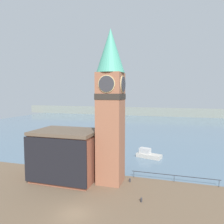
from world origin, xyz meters
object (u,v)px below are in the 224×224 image
object	(u,v)px
clock_tower	(111,102)
mooring_bollard_near	(141,200)
boat_near	(148,154)
pier_building	(66,155)
mooring_bollard_far	(130,180)

from	to	relation	value
clock_tower	mooring_bollard_near	world-z (taller)	clock_tower
mooring_bollard_near	clock_tower	bearing A→B (deg)	139.08
clock_tower	boat_near	distance (m)	19.57
clock_tower	mooring_bollard_near	bearing A→B (deg)	-40.92
pier_building	boat_near	xyz separation A→B (m)	(11.35, 15.75, -3.34)
pier_building	mooring_bollard_near	bearing A→B (deg)	-17.70
pier_building	boat_near	world-z (taller)	pier_building
pier_building	clock_tower	bearing A→B (deg)	6.00
clock_tower	mooring_bollard_far	distance (m)	12.73
clock_tower	mooring_bollard_near	distance (m)	14.51
clock_tower	mooring_bollard_far	bearing A→B (deg)	16.39
clock_tower	mooring_bollard_near	xyz separation A→B (m)	(5.73, -4.97, -12.37)
pier_building	boat_near	bearing A→B (deg)	54.21
pier_building	mooring_bollard_near	size ratio (longest dim) A/B	17.03
mooring_bollard_near	mooring_bollard_far	distance (m)	6.46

